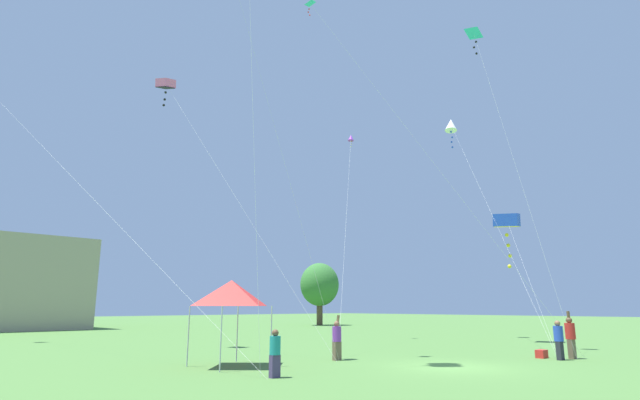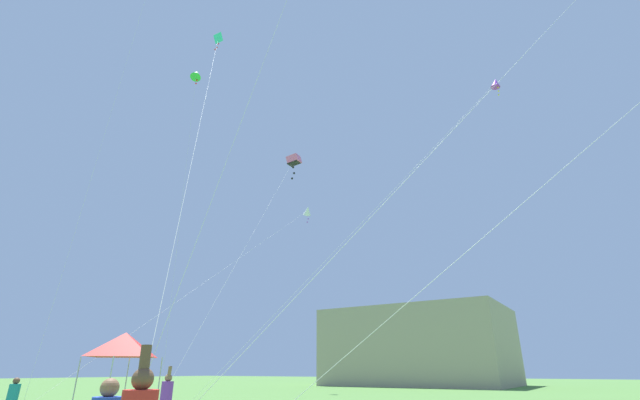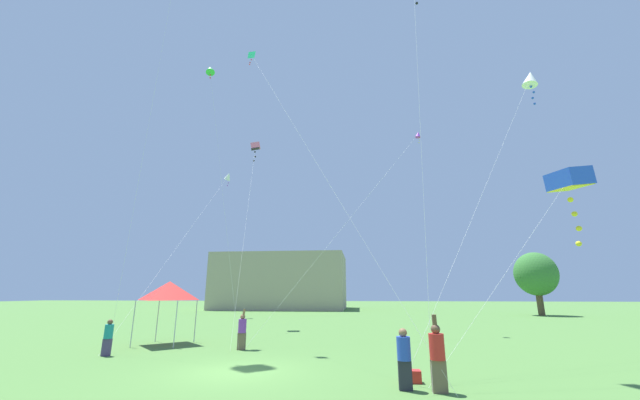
# 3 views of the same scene
# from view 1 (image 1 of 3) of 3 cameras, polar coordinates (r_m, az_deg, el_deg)

# --- Properties ---
(ground_plane) EXTENTS (220.00, 220.00, 0.00)m
(ground_plane) POSITION_cam_1_polar(r_m,az_deg,el_deg) (20.80, 14.93, -17.98)
(ground_plane) COLOR #4C7A38
(tree_far_left) EXTENTS (5.07, 4.56, 7.64)m
(tree_far_left) POSITION_cam_1_polar(r_m,az_deg,el_deg) (63.37, -0.04, -9.66)
(tree_far_left) COLOR brown
(tree_far_left) RESTS_ON ground
(festival_tent) EXTENTS (2.56, 2.56, 3.31)m
(festival_tent) POSITION_cam_1_polar(r_m,az_deg,el_deg) (20.49, -10.10, -10.43)
(festival_tent) COLOR #B7B7BC
(festival_tent) RESTS_ON ground
(cooler_box) EXTENTS (0.55, 0.38, 0.36)m
(cooler_box) POSITION_cam_1_polar(r_m,az_deg,el_deg) (25.62, 24.00, -15.77)
(cooler_box) COLOR red
(cooler_box) RESTS_ON ground
(person_purple_shirt) EXTENTS (0.39, 0.39, 1.92)m
(person_purple_shirt) POSITION_cam_1_polar(r_m,az_deg,el_deg) (22.58, 1.94, -15.50)
(person_purple_shirt) COLOR brown
(person_purple_shirt) RESTS_ON ground
(person_teal_shirt) EXTENTS (0.36, 0.36, 1.54)m
(person_teal_shirt) POSITION_cam_1_polar(r_m,az_deg,el_deg) (17.24, -5.17, -16.86)
(person_teal_shirt) COLOR #473860
(person_teal_shirt) RESTS_ON ground
(person_red_shirt) EXTENTS (0.43, 0.43, 2.08)m
(person_red_shirt) POSITION_cam_1_polar(r_m,az_deg,el_deg) (25.73, 26.71, -13.66)
(person_red_shirt) COLOR brown
(person_red_shirt) RESTS_ON ground
(person_blue_shirt) EXTENTS (0.40, 0.40, 1.68)m
(person_blue_shirt) POSITION_cam_1_polar(r_m,az_deg,el_deg) (24.94, 25.63, -14.09)
(person_blue_shirt) COLOR #282833
(person_blue_shirt) RESTS_ON ground
(kite_cyan_delta_1) EXTENTS (9.35, 8.65, 17.67)m
(kite_cyan_delta_1) POSITION_cam_1_polar(r_m,az_deg,el_deg) (27.01, -0.01, 20.20)
(kite_cyan_delta_1) COLOR silver
(kite_cyan_delta_1) RESTS_ON ground
(kite_pink_box_2) EXTENTS (3.41, 12.28, 16.08)m
(kite_pink_box_2) POSITION_cam_1_polar(r_m,az_deg,el_deg) (32.72, -17.21, 12.51)
(kite_pink_box_2) COLOR silver
(kite_pink_box_2) RESTS_ON ground
(kite_cyan_delta_3) EXTENTS (1.83, 4.96, 18.52)m
(kite_cyan_delta_3) POSITION_cam_1_polar(r_m,az_deg,el_deg) (32.36, 17.25, 17.45)
(kite_cyan_delta_3) COLOR silver
(kite_cyan_delta_3) RESTS_ON ground
(kite_purple_diamond_4) EXTENTS (11.00, 9.09, 15.23)m
(kite_purple_diamond_4) POSITION_cam_1_polar(r_m,az_deg,el_deg) (38.46, 3.54, 7.01)
(kite_purple_diamond_4) COLOR silver
(kite_purple_diamond_4) RESTS_ON ground
(kite_blue_box_5) EXTENTS (9.12, 6.73, 8.53)m
(kite_blue_box_5) POSITION_cam_1_polar(r_m,az_deg,el_deg) (35.96, 20.57, -2.31)
(kite_blue_box_5) COLOR silver
(kite_blue_box_5) RESTS_ON ground
(kite_white_diamond_8) EXTENTS (11.28, 11.45, 17.08)m
(kite_white_diamond_8) POSITION_cam_1_polar(r_m,az_deg,el_deg) (41.47, 14.74, 8.27)
(kite_white_diamond_8) COLOR silver
(kite_white_diamond_8) RESTS_ON ground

